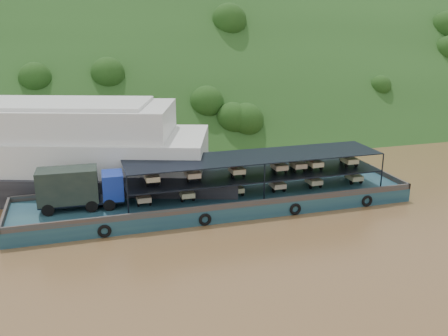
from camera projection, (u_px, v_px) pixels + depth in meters
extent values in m
plane|color=brown|center=(255.00, 210.00, 43.98)|extent=(160.00, 160.00, 0.00)
cube|color=#1A3613|center=(175.00, 128.00, 76.99)|extent=(140.00, 39.60, 39.60)
cube|color=#143246|center=(217.00, 202.00, 44.30)|extent=(35.00, 7.00, 1.20)
cube|color=#592D19|center=(207.00, 181.00, 47.17)|extent=(35.00, 0.20, 0.50)
cube|color=#592D19|center=(228.00, 206.00, 40.94)|extent=(35.00, 0.20, 0.50)
cube|color=#592D19|center=(387.00, 176.00, 48.85)|extent=(0.20, 7.00, 0.50)
cube|color=#592D19|center=(5.00, 214.00, 39.26)|extent=(0.20, 7.00, 0.50)
torus|color=black|center=(104.00, 231.00, 38.30)|extent=(1.06, 0.26, 1.06)
torus|color=black|center=(205.00, 220.00, 40.51)|extent=(1.06, 0.26, 1.06)
torus|color=black|center=(295.00, 209.00, 42.72)|extent=(1.06, 0.26, 1.06)
torus|color=black|center=(367.00, 201.00, 44.64)|extent=(1.06, 0.26, 1.06)
cylinder|color=black|center=(48.00, 210.00, 39.47)|extent=(1.00, 0.39, 0.99)
cylinder|color=black|center=(50.00, 201.00, 41.40)|extent=(1.00, 0.39, 0.99)
cylinder|color=black|center=(92.00, 206.00, 40.25)|extent=(1.00, 0.39, 0.99)
cylinder|color=black|center=(92.00, 198.00, 42.17)|extent=(1.00, 0.39, 0.99)
cylinder|color=black|center=(109.00, 205.00, 40.57)|extent=(1.00, 0.39, 0.99)
cylinder|color=black|center=(109.00, 196.00, 42.49)|extent=(1.00, 0.39, 0.99)
cube|color=black|center=(82.00, 201.00, 40.99)|extent=(6.81, 2.50, 0.20)
cube|color=navy|center=(113.00, 185.00, 41.25)|extent=(1.79, 2.45, 2.17)
cube|color=black|center=(123.00, 180.00, 41.33)|extent=(0.16, 1.98, 0.89)
cube|color=black|center=(68.00, 185.00, 40.35)|extent=(4.85, 2.60, 2.76)
cube|color=black|center=(254.00, 174.00, 44.61)|extent=(23.00, 5.00, 0.12)
cube|color=black|center=(255.00, 156.00, 44.14)|extent=(23.00, 5.00, 0.08)
cylinder|color=black|center=(128.00, 196.00, 39.15)|extent=(0.12, 0.12, 3.30)
cylinder|color=black|center=(121.00, 177.00, 43.74)|extent=(0.12, 0.12, 3.30)
cylinder|color=black|center=(264.00, 183.00, 42.32)|extent=(0.12, 0.12, 3.30)
cylinder|color=black|center=(245.00, 167.00, 46.91)|extent=(0.12, 0.12, 3.30)
cylinder|color=black|center=(382.00, 171.00, 45.49)|extent=(0.12, 0.12, 3.30)
cylinder|color=black|center=(353.00, 157.00, 50.08)|extent=(0.12, 0.12, 3.30)
cylinder|color=black|center=(141.00, 196.00, 43.22)|extent=(0.12, 0.52, 0.52)
cylinder|color=black|center=(138.00, 204.00, 41.44)|extent=(0.14, 0.52, 0.52)
cylinder|color=black|center=(150.00, 202.00, 41.71)|extent=(0.14, 0.52, 0.52)
cube|color=#C2AD89|center=(144.00, 198.00, 41.80)|extent=(1.15, 1.50, 0.44)
cube|color=red|center=(142.00, 191.00, 42.80)|extent=(0.55, 0.80, 0.80)
cube|color=red|center=(142.00, 187.00, 42.47)|extent=(0.50, 0.10, 0.10)
cylinder|color=black|center=(183.00, 192.00, 44.25)|extent=(0.12, 0.52, 0.52)
cylinder|color=black|center=(182.00, 199.00, 42.46)|extent=(0.14, 0.52, 0.52)
cylinder|color=black|center=(193.00, 198.00, 42.73)|extent=(0.14, 0.52, 0.52)
cube|color=beige|center=(187.00, 194.00, 42.82)|extent=(1.15, 1.50, 0.44)
cube|color=red|center=(184.00, 187.00, 43.82)|extent=(0.55, 0.80, 0.80)
cube|color=red|center=(184.00, 183.00, 43.49)|extent=(0.50, 0.10, 0.10)
cylinder|color=black|center=(231.00, 187.00, 45.47)|extent=(0.12, 0.52, 0.52)
cylinder|color=black|center=(232.00, 194.00, 43.68)|extent=(0.14, 0.52, 0.52)
cylinder|color=black|center=(242.00, 193.00, 43.96)|extent=(0.14, 0.52, 0.52)
cube|color=#C2BE89|center=(236.00, 189.00, 44.04)|extent=(1.15, 1.50, 0.44)
cube|color=red|center=(232.00, 183.00, 45.04)|extent=(0.55, 0.80, 0.80)
cube|color=red|center=(233.00, 178.00, 44.72)|extent=(0.50, 0.10, 0.10)
cylinder|color=black|center=(271.00, 183.00, 46.57)|extent=(0.12, 0.52, 0.52)
cylinder|color=black|center=(274.00, 190.00, 44.78)|extent=(0.14, 0.52, 0.52)
cylinder|color=black|center=(284.00, 189.00, 45.05)|extent=(0.14, 0.52, 0.52)
cube|color=beige|center=(278.00, 185.00, 45.14)|extent=(1.15, 1.50, 0.44)
cube|color=#B60C13|center=(273.00, 179.00, 46.14)|extent=(0.55, 0.80, 0.80)
cube|color=#B60C13|center=(274.00, 174.00, 45.81)|extent=(0.50, 0.10, 0.10)
cylinder|color=black|center=(307.00, 180.00, 47.57)|extent=(0.12, 0.52, 0.52)
cylinder|color=black|center=(310.00, 186.00, 45.78)|extent=(0.14, 0.52, 0.52)
cylinder|color=black|center=(320.00, 185.00, 46.05)|extent=(0.14, 0.52, 0.52)
cube|color=beige|center=(314.00, 181.00, 46.14)|extent=(1.15, 1.50, 0.44)
cube|color=red|center=(308.00, 175.00, 47.14)|extent=(0.55, 0.80, 0.80)
cube|color=red|center=(310.00, 171.00, 46.81)|extent=(0.50, 0.10, 0.10)
cylinder|color=black|center=(346.00, 176.00, 48.73)|extent=(0.12, 0.52, 0.52)
cylinder|color=black|center=(351.00, 182.00, 46.95)|extent=(0.14, 0.52, 0.52)
cylinder|color=black|center=(361.00, 181.00, 47.22)|extent=(0.14, 0.52, 0.52)
cube|color=#BDB785|center=(354.00, 177.00, 47.31)|extent=(1.15, 1.50, 0.44)
cube|color=red|center=(348.00, 172.00, 48.31)|extent=(0.55, 0.80, 0.80)
cube|color=red|center=(350.00, 167.00, 47.98)|extent=(0.50, 0.10, 0.10)
cylinder|color=black|center=(150.00, 176.00, 42.94)|extent=(0.12, 0.52, 0.52)
cylinder|color=black|center=(147.00, 183.00, 41.16)|extent=(0.14, 0.52, 0.52)
cylinder|color=black|center=(159.00, 182.00, 41.43)|extent=(0.14, 0.52, 0.52)
cube|color=beige|center=(152.00, 178.00, 41.52)|extent=(1.15, 1.50, 0.44)
cube|color=red|center=(150.00, 172.00, 42.52)|extent=(0.55, 0.80, 0.80)
cube|color=red|center=(150.00, 167.00, 42.19)|extent=(0.50, 0.10, 0.10)
cylinder|color=black|center=(189.00, 173.00, 43.90)|extent=(0.12, 0.52, 0.52)
cylinder|color=black|center=(188.00, 179.00, 42.12)|extent=(0.14, 0.52, 0.52)
cylinder|color=black|center=(199.00, 178.00, 42.39)|extent=(0.14, 0.52, 0.52)
cube|color=beige|center=(193.00, 174.00, 42.48)|extent=(1.15, 1.50, 0.44)
cube|color=#1C23AB|center=(190.00, 168.00, 43.48)|extent=(0.55, 0.80, 0.80)
cube|color=#1C23AB|center=(190.00, 163.00, 43.15)|extent=(0.50, 0.10, 0.10)
cylinder|color=black|center=(232.00, 169.00, 45.00)|extent=(0.12, 0.52, 0.52)
cylinder|color=black|center=(233.00, 175.00, 43.21)|extent=(0.14, 0.52, 0.52)
cylinder|color=black|center=(244.00, 174.00, 43.49)|extent=(0.14, 0.52, 0.52)
cube|color=#C5B78B|center=(237.00, 170.00, 43.57)|extent=(1.15, 1.50, 0.44)
cube|color=red|center=(233.00, 164.00, 44.57)|extent=(0.55, 0.80, 0.80)
cube|color=red|center=(234.00, 160.00, 44.25)|extent=(0.50, 0.10, 0.10)
cylinder|color=black|center=(273.00, 165.00, 46.10)|extent=(0.12, 0.52, 0.52)
cylinder|color=black|center=(276.00, 171.00, 44.31)|extent=(0.14, 0.52, 0.52)
cylinder|color=black|center=(286.00, 170.00, 44.59)|extent=(0.14, 0.52, 0.52)
cube|color=tan|center=(279.00, 166.00, 44.67)|extent=(1.15, 1.50, 0.44)
cube|color=#C9BD8E|center=(274.00, 161.00, 45.68)|extent=(0.55, 0.80, 0.80)
cube|color=#C9BD8E|center=(275.00, 156.00, 45.35)|extent=(0.50, 0.10, 0.10)
cylinder|color=black|center=(308.00, 162.00, 47.07)|extent=(0.12, 0.52, 0.52)
cylinder|color=black|center=(311.00, 168.00, 45.28)|extent=(0.14, 0.52, 0.52)
cylinder|color=black|center=(321.00, 167.00, 45.55)|extent=(0.14, 0.52, 0.52)
cube|color=beige|center=(315.00, 163.00, 45.64)|extent=(1.15, 1.50, 0.44)
cube|color=red|center=(309.00, 158.00, 46.64)|extent=(0.55, 0.80, 0.80)
cube|color=red|center=(310.00, 153.00, 46.31)|extent=(0.50, 0.10, 0.10)
cylinder|color=black|center=(342.00, 159.00, 48.06)|extent=(0.12, 0.52, 0.52)
cylinder|color=black|center=(346.00, 165.00, 46.27)|extent=(0.14, 0.52, 0.52)
cylinder|color=black|center=(356.00, 164.00, 46.55)|extent=(0.14, 0.52, 0.52)
cube|color=beige|center=(350.00, 160.00, 46.63)|extent=(1.15, 1.50, 0.44)
cube|color=beige|center=(343.00, 155.00, 47.63)|extent=(0.55, 0.80, 0.80)
cube|color=beige|center=(345.00, 151.00, 47.31)|extent=(0.50, 0.10, 0.10)
cylinder|color=black|center=(291.00, 164.00, 46.61)|extent=(0.12, 0.52, 0.52)
cylinder|color=black|center=(294.00, 170.00, 44.82)|extent=(0.14, 0.52, 0.52)
cylinder|color=black|center=(305.00, 169.00, 45.10)|extent=(0.14, 0.52, 0.52)
cube|color=tan|center=(298.00, 165.00, 45.18)|extent=(1.15, 1.50, 0.44)
cube|color=#C9BD8E|center=(293.00, 159.00, 46.18)|extent=(0.55, 0.80, 0.80)
cube|color=#C9BD8E|center=(294.00, 155.00, 45.86)|extent=(0.50, 0.10, 0.10)
cube|color=black|center=(19.00, 177.00, 48.98)|extent=(44.48, 24.20, 2.60)
cube|color=silver|center=(15.00, 149.00, 48.17)|extent=(37.98, 21.08, 3.03)
cube|color=silver|center=(11.00, 119.00, 47.32)|extent=(31.49, 17.97, 2.81)
cube|color=silver|center=(9.00, 103.00, 46.87)|extent=(27.04, 15.55, 0.32)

